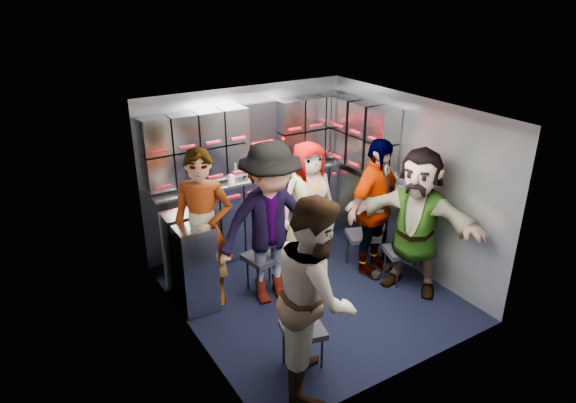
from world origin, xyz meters
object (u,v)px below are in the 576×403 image
jump_seat_near_left (303,332)px  jump_seat_mid_right (363,237)px  attendant_arc_a (316,294)px  attendant_arc_b (271,224)px  jump_seat_mid_left (263,259)px  attendant_arc_d (375,208)px  attendant_standing (203,230)px  jump_seat_near_right (401,253)px  attendant_arc_e (416,222)px  attendant_arc_c (308,200)px  jump_seat_center (300,222)px

jump_seat_near_left → jump_seat_mid_right: 1.99m
attendant_arc_a → attendant_arc_b: bearing=18.1°
jump_seat_mid_left → attendant_arc_b: size_ratio=0.25×
attendant_arc_d → attendant_standing: bearing=150.6°
jump_seat_mid_left → attendant_arc_d: size_ratio=0.27×
jump_seat_near_right → attendant_arc_e: size_ratio=0.26×
attendant_arc_c → attendant_arc_e: 1.40m
jump_seat_mid_left → jump_seat_mid_right: jump_seat_mid_left is taller
attendant_arc_a → attendant_arc_b: size_ratio=0.97×
jump_seat_mid_left → attendant_arc_d: bearing=-13.7°
attendant_arc_a → attendant_arc_e: (1.78, 0.64, -0.04)m
jump_seat_mid_left → attendant_arc_c: 1.05m
jump_seat_mid_right → attendant_arc_a: bearing=-140.7°
jump_seat_near_right → attendant_arc_d: attendant_arc_d is taller
jump_seat_mid_left → attendant_arc_e: attendant_arc_e is taller
jump_seat_mid_left → jump_seat_mid_right: (1.31, -0.14, -0.02)m
jump_seat_near_right → attendant_arc_a: size_ratio=0.25×
jump_seat_center → attendant_arc_e: (0.58, -1.45, 0.46)m
jump_seat_mid_right → attendant_arc_c: bearing=126.7°
jump_seat_center → attendant_arc_d: size_ratio=0.26×
jump_seat_mid_right → attendant_standing: attendant_standing is taller
jump_seat_mid_left → attendant_arc_a: 1.58m
jump_seat_near_left → attendant_standing: size_ratio=0.25×
jump_seat_mid_right → attendant_standing: size_ratio=0.27×
jump_seat_center → attendant_arc_b: 1.30m
attendant_arc_a → attendant_standing: bearing=43.2°
attendant_arc_c → attendant_arc_d: (0.43, -0.76, 0.08)m
attendant_arc_a → attendant_arc_c: size_ratio=1.17×
attendant_arc_e → attendant_arc_c: bearing=177.1°
attendant_arc_b → attendant_arc_d: size_ratio=1.08×
attendant_arc_e → jump_seat_mid_left: bearing=-147.1°
jump_seat_near_left → attendant_arc_e: 1.89m
attendant_arc_b → attendant_arc_e: size_ratio=1.08×
jump_seat_mid_right → attendant_arc_a: size_ratio=0.27×
attendant_arc_e → attendant_arc_d: bearing=168.8°
jump_seat_mid_left → attendant_standing: attendant_standing is taller
attendant_arc_b → attendant_arc_c: 1.09m
jump_seat_near_left → attendant_arc_c: attendant_arc_c is taller
attendant_standing → attendant_arc_a: 1.63m
attendant_standing → attendant_arc_a: attendant_arc_a is taller
jump_seat_center → attendant_arc_e: 1.63m
attendant_arc_c → attendant_arc_b: bearing=-140.2°
attendant_arc_d → attendant_arc_e: bearing=-90.3°
attendant_arc_c → jump_seat_near_right: bearing=-57.2°
jump_seat_mid_left → attendant_arc_c: size_ratio=0.30×
attendant_standing → attendant_arc_b: (0.64, -0.31, 0.03)m
attendant_arc_d → attendant_arc_e: size_ratio=0.99×
jump_seat_mid_left → jump_seat_mid_right: 1.32m
attendant_arc_c → attendant_arc_e: attendant_arc_e is taller
attendant_arc_a → attendant_arc_c: 2.26m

